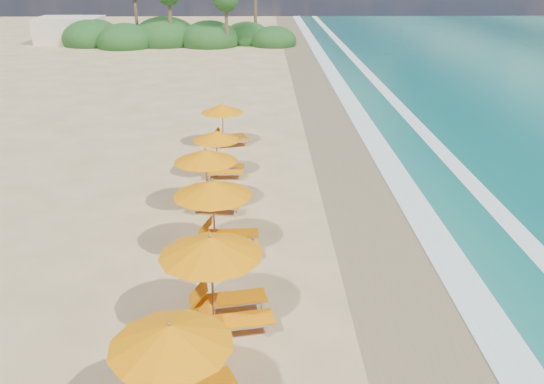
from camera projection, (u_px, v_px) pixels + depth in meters
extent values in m
plane|color=#D4B27C|center=(272.00, 223.00, 20.11)|extent=(160.00, 160.00, 0.00)
cube|color=#897552|center=(383.00, 222.00, 20.17)|extent=(4.00, 160.00, 0.01)
cube|color=white|center=(425.00, 221.00, 20.19)|extent=(1.20, 160.00, 0.01)
cube|color=white|center=(507.00, 221.00, 20.24)|extent=(0.80, 160.00, 0.01)
cylinder|color=olive|center=(174.00, 377.00, 10.97)|extent=(0.06, 0.06, 2.36)
cone|color=orange|center=(170.00, 335.00, 10.59)|extent=(3.18, 3.18, 0.47)
sphere|color=olive|center=(169.00, 324.00, 10.49)|extent=(0.08, 0.08, 0.08)
cylinder|color=olive|center=(212.00, 283.00, 14.01)|extent=(0.06, 0.06, 2.51)
cone|color=orange|center=(211.00, 246.00, 13.61)|extent=(3.01, 3.01, 0.50)
sphere|color=olive|center=(210.00, 236.00, 13.50)|extent=(0.09, 0.09, 0.09)
cylinder|color=olive|center=(214.00, 218.00, 17.67)|extent=(0.06, 0.06, 2.43)
cone|color=orange|center=(213.00, 188.00, 17.28)|extent=(2.57, 2.57, 0.49)
sphere|color=olive|center=(212.00, 180.00, 17.18)|extent=(0.09, 0.09, 0.09)
cylinder|color=olive|center=(207.00, 180.00, 20.88)|extent=(0.06, 0.06, 2.30)
cone|color=orange|center=(206.00, 155.00, 20.52)|extent=(2.69, 2.69, 0.46)
sphere|color=olive|center=(205.00, 149.00, 20.42)|extent=(0.08, 0.08, 0.08)
cylinder|color=olive|center=(217.00, 154.00, 24.12)|extent=(0.05, 0.05, 1.99)
cone|color=orange|center=(216.00, 136.00, 23.80)|extent=(2.05, 2.05, 0.40)
sphere|color=olive|center=(216.00, 131.00, 23.72)|extent=(0.07, 0.07, 0.07)
cylinder|color=olive|center=(223.00, 125.00, 28.16)|extent=(0.05, 0.05, 2.08)
cone|color=orange|center=(222.00, 108.00, 27.83)|extent=(2.64, 2.64, 0.42)
sphere|color=olive|center=(222.00, 104.00, 27.74)|extent=(0.07, 0.07, 0.07)
ellipsoid|color=#163D14|center=(210.00, 40.00, 61.34)|extent=(6.40, 6.40, 4.16)
ellipsoid|color=#163D14|center=(165.00, 38.00, 62.15)|extent=(7.20, 7.20, 4.68)
ellipsoid|color=#163D14|center=(125.00, 42.00, 60.28)|extent=(6.00, 6.00, 3.90)
ellipsoid|color=#163D14|center=(247.00, 38.00, 63.29)|extent=(5.60, 5.60, 3.64)
ellipsoid|color=#163D14|center=(93.00, 39.00, 62.04)|extent=(6.60, 6.60, 4.29)
ellipsoid|color=#163D14|center=(274.00, 41.00, 61.51)|extent=(5.00, 5.00, 3.25)
cylinder|color=brown|center=(227.00, 24.00, 58.81)|extent=(0.36, 0.36, 5.00)
cylinder|color=brown|center=(170.00, 20.00, 59.52)|extent=(0.36, 0.36, 5.60)
cylinder|color=brown|center=(136.00, 16.00, 61.19)|extent=(0.36, 0.36, 6.20)
cylinder|color=brown|center=(255.00, 12.00, 62.21)|extent=(0.36, 0.36, 6.80)
cube|color=beige|center=(70.00, 30.00, 63.55)|extent=(7.00, 5.00, 2.80)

